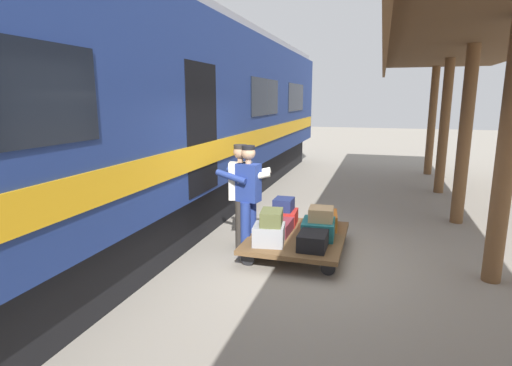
{
  "coord_description": "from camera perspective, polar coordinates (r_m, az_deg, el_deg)",
  "views": [
    {
      "loc": [
        -0.75,
        5.84,
        2.41
      ],
      "look_at": [
        1.02,
        0.0,
        1.15
      ],
      "focal_mm": 28.63,
      "sensor_mm": 36.0,
      "label": 1
    }
  ],
  "objects": [
    {
      "name": "suitcase_olive_duffel",
      "position": [
        6.09,
        2.19,
        -4.85
      ],
      "size": [
        0.37,
        0.48,
        0.22
      ],
      "primitive_type": "cube",
      "rotation": [
        0.0,
        0.0,
        0.15
      ],
      "color": "brown",
      "rests_on": "suitcase_gray_aluminum"
    },
    {
      "name": "suitcase_burgundy_valise",
      "position": [
        6.63,
        3.0,
        -6.15
      ],
      "size": [
        0.43,
        0.6,
        0.2
      ],
      "primitive_type": "cube",
      "rotation": [
        0.0,
        0.0,
        -0.01
      ],
      "color": "maroon",
      "rests_on": "luggage_cart"
    },
    {
      "name": "luggage_cart",
      "position": [
        6.61,
        5.79,
        -7.57
      ],
      "size": [
        1.47,
        1.89,
        0.28
      ],
      "color": "brown",
      "rests_on": "ground_plane"
    },
    {
      "name": "suitcase_gray_aluminum",
      "position": [
        6.14,
        1.82,
        -7.19
      ],
      "size": [
        0.51,
        0.52,
        0.29
      ],
      "primitive_type": "cube",
      "rotation": [
        0.0,
        0.0,
        0.15
      ],
      "color": "#9EA0A5",
      "rests_on": "luggage_cart"
    },
    {
      "name": "ground_plane",
      "position": [
        6.36,
        8.99,
        -10.74
      ],
      "size": [
        60.0,
        60.0,
        0.0
      ],
      "primitive_type": "plane",
      "color": "gray"
    },
    {
      "name": "suitcase_teal_softside",
      "position": [
        6.51,
        8.7,
        -6.34
      ],
      "size": [
        0.53,
        0.61,
        0.27
      ],
      "primitive_type": "cube",
      "rotation": [
        0.0,
        0.0,
        0.06
      ],
      "color": "#1E666B",
      "rests_on": "luggage_cart"
    },
    {
      "name": "porter_by_door",
      "position": [
        6.58,
        -1.99,
        -1.38
      ],
      "size": [
        0.72,
        0.53,
        1.7
      ],
      "color": "#332D28",
      "rests_on": "ground_plane"
    },
    {
      "name": "train_car",
      "position": [
        7.16,
        -18.59,
        8.28
      ],
      "size": [
        3.02,
        20.61,
        4.0
      ],
      "color": "navy",
      "rests_on": "ground_plane"
    },
    {
      "name": "suitcase_tan_vintage",
      "position": [
        6.45,
        9.09,
        -4.29
      ],
      "size": [
        0.39,
        0.41,
        0.21
      ],
      "primitive_type": "cube",
      "rotation": [
        0.0,
        0.0,
        0.06
      ],
      "color": "tan",
      "rests_on": "suitcase_teal_softside"
    },
    {
      "name": "suitcase_black_hardshell",
      "position": [
        6.02,
        7.96,
        -7.96
      ],
      "size": [
        0.4,
        0.53,
        0.24
      ],
      "primitive_type": "cube",
      "rotation": [
        0.0,
        0.0,
        0.0
      ],
      "color": "black",
      "rests_on": "luggage_cart"
    },
    {
      "name": "suitcase_red_plastic",
      "position": [
        7.11,
        4.02,
        -4.77
      ],
      "size": [
        0.44,
        0.5,
        0.24
      ],
      "primitive_type": "cube",
      "rotation": [
        0.0,
        0.0,
        0.06
      ],
      "color": "#AD231E",
      "rests_on": "luggage_cart"
    },
    {
      "name": "porter_in_overalls",
      "position": [
        6.46,
        -1.21,
        -1.61
      ],
      "size": [
        0.71,
        0.51,
        1.7
      ],
      "color": "navy",
      "rests_on": "ground_plane"
    },
    {
      "name": "suitcase_orange_carryall",
      "position": [
        7.0,
        9.32,
        -5.1
      ],
      "size": [
        0.54,
        0.65,
        0.26
      ],
      "primitive_type": "cube",
      "rotation": [
        0.0,
        0.0,
        0.13
      ],
      "color": "#CC6B23",
      "rests_on": "luggage_cart"
    },
    {
      "name": "suitcase_navy_fabric",
      "position": [
        7.06,
        3.9,
        -2.99
      ],
      "size": [
        0.32,
        0.38,
        0.21
      ],
      "primitive_type": "cube",
      "rotation": [
        0.0,
        0.0,
        -0.01
      ],
      "color": "navy",
      "rests_on": "suitcase_red_plastic"
    }
  ]
}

